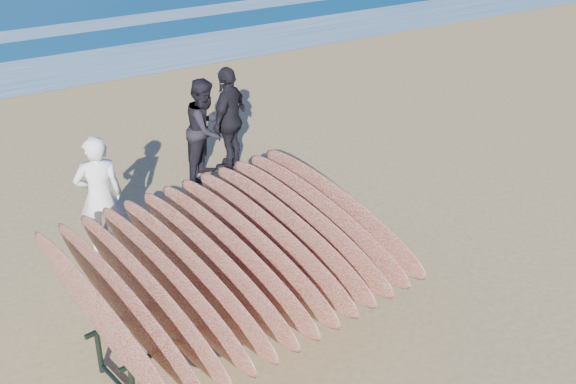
# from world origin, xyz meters

# --- Properties ---
(ground) EXTENTS (120.00, 120.00, 0.00)m
(ground) POSITION_xyz_m (0.00, 0.00, 0.00)
(ground) COLOR tan
(ground) RESTS_ON ground
(foam_near) EXTENTS (160.00, 160.00, 0.00)m
(foam_near) POSITION_xyz_m (0.00, 10.00, 0.01)
(foam_near) COLOR white
(foam_near) RESTS_ON ground
(foam_far) EXTENTS (160.00, 160.00, 0.00)m
(foam_far) POSITION_xyz_m (0.00, 13.50, 0.01)
(foam_far) COLOR white
(foam_far) RESTS_ON ground
(surfboard_rack) EXTENTS (3.64, 3.34, 1.48)m
(surfboard_rack) POSITION_xyz_m (-1.20, -0.13, 0.91)
(surfboard_rack) COLOR black
(surfboard_rack) RESTS_ON ground
(person_white) EXTENTS (0.64, 0.46, 1.62)m
(person_white) POSITION_xyz_m (-1.96, 2.12, 0.81)
(person_white) COLOR white
(person_white) RESTS_ON ground
(person_dark_a) EXTENTS (0.98, 0.96, 1.59)m
(person_dark_a) POSITION_xyz_m (0.12, 3.50, 0.79)
(person_dark_a) COLOR black
(person_dark_a) RESTS_ON ground
(person_dark_b) EXTENTS (1.03, 0.94, 1.69)m
(person_dark_b) POSITION_xyz_m (0.55, 3.56, 0.84)
(person_dark_b) COLOR black
(person_dark_b) RESTS_ON ground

